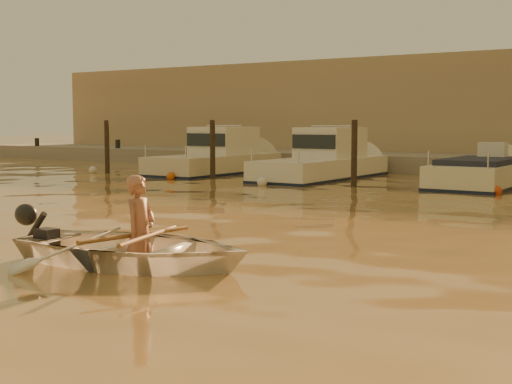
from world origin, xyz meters
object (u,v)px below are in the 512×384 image
Objects in this scene: dinghy at (134,248)px; moored_boat_1 at (215,157)px; moored_boat_3 at (483,179)px; waterfront_building at (486,112)px; moored_boat_2 at (322,160)px; person at (140,232)px.

moored_boat_1 reaches higher than dinghy.
waterfront_building is (-3.02, 11.00, 2.17)m from moored_boat_3.
moored_boat_2 reaches higher than moored_boat_3.
moored_boat_1 is (-9.62, 14.59, 0.16)m from person.
moored_boat_2 is (4.58, 0.00, 0.00)m from moored_boat_1.
waterfront_building is at bearing -3.84° from person.
person is 25.79m from waterfront_building.
moored_boat_1 and moored_boat_2 have the same top height.
moored_boat_2 is 0.16× the size of waterfront_building.
dinghy is at bearing 90.00° from person.
person is at bearing -90.00° from dinghy.
person is 0.23× the size of moored_boat_1.
waterfront_building is (7.05, 11.00, 1.77)m from moored_boat_1.
moored_boat_3 is (0.54, 14.61, -0.01)m from dinghy.
moored_boat_1 is at bearing 180.00° from moored_boat_2.
person is 0.03× the size of waterfront_building.
dinghy is at bearing -56.90° from moored_boat_1.
waterfront_building is (-2.57, 25.59, 1.94)m from person.
person reaches higher than dinghy.
person is 14.60m from moored_boat_3.
person is at bearing -91.74° from moored_boat_3.
waterfront_building reaches higher than person.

